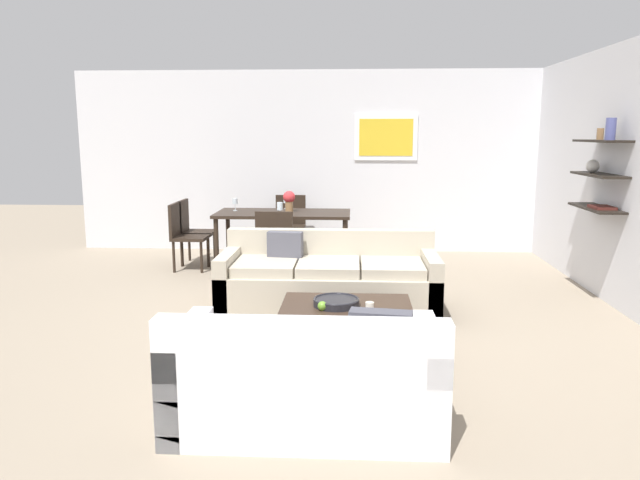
{
  "coord_description": "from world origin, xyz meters",
  "views": [
    {
      "loc": [
        0.3,
        -5.58,
        1.79
      ],
      "look_at": [
        -0.03,
        0.2,
        0.75
      ],
      "focal_mm": 33.78,
      "sensor_mm": 36.0,
      "label": 1
    }
  ],
  "objects_px": {
    "centerpiece_vase": "(289,200)",
    "dining_chair_foot": "(275,242)",
    "apple_on_coffee_table": "(322,306)",
    "wine_glass_foot": "(280,207)",
    "dining_table": "(283,218)",
    "dining_chair_head": "(290,221)",
    "loveseat_white": "(307,379)",
    "wine_glass_head": "(286,200)",
    "decorative_bowl": "(336,302)",
    "candle_jar": "(370,307)",
    "wine_glass_left_far": "(235,202)",
    "dining_chair_left_near": "(184,232)",
    "coffee_table": "(346,331)",
    "sofa_beige": "(328,282)",
    "dining_chair_left_far": "(192,227)"
  },
  "relations": [
    {
      "from": "centerpiece_vase",
      "to": "dining_chair_foot",
      "type": "bearing_deg",
      "value": -95.1
    },
    {
      "from": "wine_glass_head",
      "to": "centerpiece_vase",
      "type": "height_order",
      "value": "centerpiece_vase"
    },
    {
      "from": "decorative_bowl",
      "to": "dining_chair_foot",
      "type": "distance_m",
      "value": 2.37
    },
    {
      "from": "loveseat_white",
      "to": "dining_chair_foot",
      "type": "relative_size",
      "value": 1.87
    },
    {
      "from": "dining_chair_head",
      "to": "wine_glass_foot",
      "type": "distance_m",
      "value": 1.25
    },
    {
      "from": "candle_jar",
      "to": "dining_table",
      "type": "bearing_deg",
      "value": 108.14
    },
    {
      "from": "dining_chair_foot",
      "to": "centerpiece_vase",
      "type": "height_order",
      "value": "centerpiece_vase"
    },
    {
      "from": "decorative_bowl",
      "to": "centerpiece_vase",
      "type": "bearing_deg",
      "value": 103.05
    },
    {
      "from": "decorative_bowl",
      "to": "dining_chair_left_far",
      "type": "height_order",
      "value": "dining_chair_left_far"
    },
    {
      "from": "loveseat_white",
      "to": "wine_glass_left_far",
      "type": "xyz_separation_m",
      "value": [
        -1.31,
        4.47,
        0.58
      ]
    },
    {
      "from": "candle_jar",
      "to": "wine_glass_head",
      "type": "relative_size",
      "value": 0.53
    },
    {
      "from": "dining_chair_left_far",
      "to": "dining_chair_foot",
      "type": "height_order",
      "value": "same"
    },
    {
      "from": "coffee_table",
      "to": "wine_glass_left_far",
      "type": "distance_m",
      "value": 3.65
    },
    {
      "from": "sofa_beige",
      "to": "dining_chair_foot",
      "type": "distance_m",
      "value": 1.31
    },
    {
      "from": "coffee_table",
      "to": "centerpiece_vase",
      "type": "distance_m",
      "value": 3.34
    },
    {
      "from": "dining_chair_left_near",
      "to": "dining_chair_foot",
      "type": "xyz_separation_m",
      "value": [
        1.29,
        -0.64,
        0.0
      ]
    },
    {
      "from": "candle_jar",
      "to": "wine_glass_foot",
      "type": "relative_size",
      "value": 0.49
    },
    {
      "from": "candle_jar",
      "to": "dining_chair_foot",
      "type": "distance_m",
      "value": 2.63
    },
    {
      "from": "apple_on_coffee_table",
      "to": "dining_chair_left_far",
      "type": "distance_m",
      "value": 3.93
    },
    {
      "from": "dining_table",
      "to": "dining_chair_left_far",
      "type": "distance_m",
      "value": 1.31
    },
    {
      "from": "loveseat_white",
      "to": "wine_glass_head",
      "type": "xyz_separation_m",
      "value": [
        -0.65,
        4.73,
        0.57
      ]
    },
    {
      "from": "wine_glass_foot",
      "to": "dining_table",
      "type": "bearing_deg",
      "value": 90.0
    },
    {
      "from": "candle_jar",
      "to": "dining_chair_foot",
      "type": "height_order",
      "value": "dining_chair_foot"
    },
    {
      "from": "apple_on_coffee_table",
      "to": "dining_chair_foot",
      "type": "distance_m",
      "value": 2.47
    },
    {
      "from": "dining_table",
      "to": "dining_chair_left_far",
      "type": "xyz_separation_m",
      "value": [
        -1.29,
        0.19,
        -0.17
      ]
    },
    {
      "from": "sofa_beige",
      "to": "dining_chair_left_far",
      "type": "distance_m",
      "value": 2.9
    },
    {
      "from": "coffee_table",
      "to": "decorative_bowl",
      "type": "relative_size",
      "value": 2.82
    },
    {
      "from": "wine_glass_head",
      "to": "dining_chair_left_near",
      "type": "bearing_deg",
      "value": -156.66
    },
    {
      "from": "loveseat_white",
      "to": "dining_chair_left_far",
      "type": "bearing_deg",
      "value": 113.09
    },
    {
      "from": "apple_on_coffee_table",
      "to": "dining_table",
      "type": "xyz_separation_m",
      "value": [
        -0.68,
        3.21,
        0.26
      ]
    },
    {
      "from": "sofa_beige",
      "to": "dining_chair_left_near",
      "type": "xyz_separation_m",
      "value": [
        -1.97,
        1.74,
        0.21
      ]
    },
    {
      "from": "coffee_table",
      "to": "dining_chair_foot",
      "type": "height_order",
      "value": "dining_chair_foot"
    },
    {
      "from": "dining_chair_head",
      "to": "dining_chair_left_far",
      "type": "height_order",
      "value": "same"
    },
    {
      "from": "wine_glass_left_far",
      "to": "wine_glass_head",
      "type": "distance_m",
      "value": 0.71
    },
    {
      "from": "dining_chair_left_far",
      "to": "centerpiece_vase",
      "type": "bearing_deg",
      "value": -6.91
    },
    {
      "from": "dining_chair_head",
      "to": "wine_glass_left_far",
      "type": "distance_m",
      "value": 1.05
    },
    {
      "from": "centerpiece_vase",
      "to": "decorative_bowl",
      "type": "bearing_deg",
      "value": -76.95
    },
    {
      "from": "dining_chair_head",
      "to": "dining_chair_foot",
      "type": "height_order",
      "value": "same"
    },
    {
      "from": "dining_chair_left_near",
      "to": "wine_glass_left_far",
      "type": "height_order",
      "value": "wine_glass_left_far"
    },
    {
      "from": "dining_chair_left_near",
      "to": "centerpiece_vase",
      "type": "bearing_deg",
      "value": 9.03
    },
    {
      "from": "candle_jar",
      "to": "dining_chair_head",
      "type": "bearing_deg",
      "value": 104.61
    },
    {
      "from": "dining_chair_foot",
      "to": "wine_glass_left_far",
      "type": "height_order",
      "value": "wine_glass_left_far"
    },
    {
      "from": "apple_on_coffee_table",
      "to": "centerpiece_vase",
      "type": "bearing_deg",
      "value": 100.65
    },
    {
      "from": "apple_on_coffee_table",
      "to": "candle_jar",
      "type": "bearing_deg",
      "value": -4.79
    },
    {
      "from": "apple_on_coffee_table",
      "to": "wine_glass_left_far",
      "type": "relative_size",
      "value": 0.46
    },
    {
      "from": "loveseat_white",
      "to": "coffee_table",
      "type": "relative_size",
      "value": 1.53
    },
    {
      "from": "centerpiece_vase",
      "to": "dining_chair_head",
      "type": "bearing_deg",
      "value": 95.43
    },
    {
      "from": "dining_chair_foot",
      "to": "wine_glass_foot",
      "type": "bearing_deg",
      "value": 90.0
    },
    {
      "from": "coffee_table",
      "to": "centerpiece_vase",
      "type": "relative_size",
      "value": 3.87
    },
    {
      "from": "apple_on_coffee_table",
      "to": "dining_chair_foot",
      "type": "bearing_deg",
      "value": 106.07
    }
  ]
}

